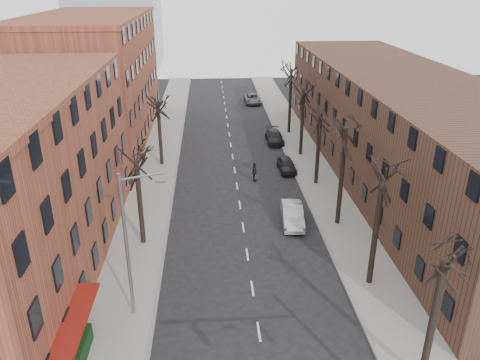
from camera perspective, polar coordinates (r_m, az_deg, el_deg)
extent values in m
cube|color=gray|center=(51.21, -9.83, 2.30)|extent=(4.00, 90.00, 0.15)
cube|color=gray|center=(51.97, 8.00, 2.74)|extent=(4.00, 90.00, 0.15)
cube|color=brown|center=(59.23, -17.36, 11.46)|extent=(12.00, 28.00, 14.00)
cube|color=#482D21|center=(48.23, 18.92, 6.23)|extent=(12.00, 50.00, 10.00)
cylinder|color=slate|center=(26.84, -13.62, -8.13)|extent=(0.20, 0.20, 9.00)
cylinder|color=slate|center=(24.72, -12.05, 0.41)|extent=(2.39, 0.12, 0.46)
cube|color=slate|center=(24.71, -9.70, -0.17)|extent=(0.50, 0.22, 0.14)
imported|color=#ADB0B4|center=(37.87, 6.41, -4.22)|extent=(1.96, 4.74, 1.53)
imported|color=black|center=(48.04, 5.70, 1.87)|extent=(1.74, 4.01, 1.35)
imported|color=black|center=(56.51, 4.24, 5.28)|extent=(1.93, 4.73, 1.37)
imported|color=#575B5F|center=(74.80, 1.53, 9.88)|extent=(2.43, 5.12, 1.41)
imported|color=black|center=(45.25, 1.76, 0.98)|extent=(0.76, 1.22, 1.93)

